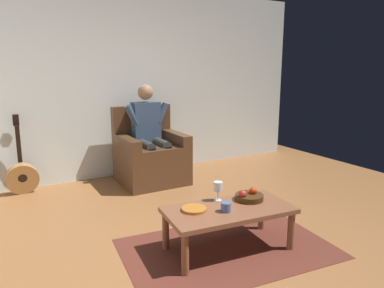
# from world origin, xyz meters

# --- Properties ---
(ground_plane) EXTENTS (7.19, 7.19, 0.00)m
(ground_plane) POSITION_xyz_m (0.00, 0.00, 0.00)
(ground_plane) COLOR brown
(wall_back) EXTENTS (6.39, 0.06, 2.64)m
(wall_back) POSITION_xyz_m (0.00, -2.79, 1.32)
(wall_back) COLOR silver
(wall_back) RESTS_ON ground
(rug) EXTENTS (1.90, 1.32, 0.01)m
(rug) POSITION_xyz_m (-0.25, -0.17, 0.00)
(rug) COLOR #5B291F
(rug) RESTS_ON ground
(armchair) EXTENTS (0.84, 0.78, 1.03)m
(armchair) POSITION_xyz_m (-0.41, -2.24, 0.35)
(armchair) COLOR #53341F
(armchair) RESTS_ON ground
(person_seated) EXTENTS (0.63, 0.60, 1.33)m
(person_seated) POSITION_xyz_m (-0.41, -2.24, 0.71)
(person_seated) COLOR #374C69
(person_seated) RESTS_ON ground
(coffee_table) EXTENTS (1.14, 0.65, 0.38)m
(coffee_table) POSITION_xyz_m (-0.25, -0.17, 0.33)
(coffee_table) COLOR brown
(coffee_table) RESTS_ON ground
(guitar) EXTENTS (0.39, 0.20, 0.99)m
(guitar) POSITION_xyz_m (1.17, -2.58, 0.23)
(guitar) COLOR #AB7741
(guitar) RESTS_ON ground
(wine_glass_near) EXTENTS (0.08, 0.08, 0.18)m
(wine_glass_near) POSITION_xyz_m (-0.26, -0.36, 0.50)
(wine_glass_near) COLOR silver
(wine_glass_near) RESTS_ON coffee_table
(fruit_bowl) EXTENTS (0.25, 0.25, 0.11)m
(fruit_bowl) POSITION_xyz_m (-0.52, -0.23, 0.41)
(fruit_bowl) COLOR #3F260F
(fruit_bowl) RESTS_ON coffee_table
(decorative_dish) EXTENTS (0.21, 0.21, 0.02)m
(decorative_dish) POSITION_xyz_m (0.03, -0.27, 0.39)
(decorative_dish) COLOR #B76822
(decorative_dish) RESTS_ON coffee_table
(candle_jar) EXTENTS (0.08, 0.08, 0.08)m
(candle_jar) POSITION_xyz_m (-0.18, -0.11, 0.42)
(candle_jar) COLOR #465F8C
(candle_jar) RESTS_ON coffee_table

